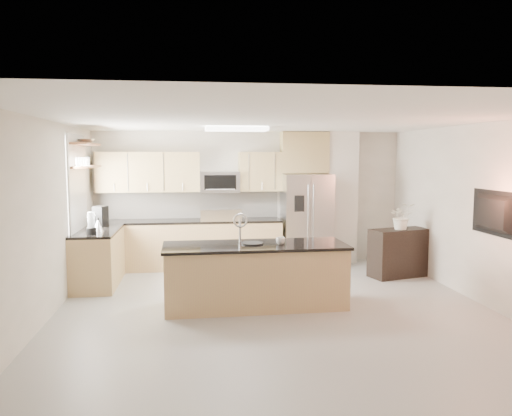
{
  "coord_description": "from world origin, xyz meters",
  "views": [
    {
      "loc": [
        -1.1,
        -6.51,
        2.13
      ],
      "look_at": [
        -0.12,
        1.3,
        1.3
      ],
      "focal_mm": 35.0,
      "sensor_mm": 36.0,
      "label": 1
    }
  ],
  "objects": [
    {
      "name": "microwave",
      "position": [
        -0.6,
        3.04,
        1.63
      ],
      "size": [
        0.76,
        0.4,
        0.4
      ],
      "color": "#B9B9BB",
      "rests_on": "upper_cabinets"
    },
    {
      "name": "wall_left",
      "position": [
        -3.0,
        0.0,
        1.3
      ],
      "size": [
        0.02,
        6.5,
        2.6
      ],
      "primitive_type": "cube",
      "color": "silver",
      "rests_on": "floor"
    },
    {
      "name": "platter",
      "position": [
        -0.29,
        0.39,
        0.9
      ],
      "size": [
        0.38,
        0.38,
        0.02
      ],
      "primitive_type": "cylinder",
      "rotation": [
        0.0,
        0.0,
        -0.22
      ],
      "color": "black",
      "rests_on": "island"
    },
    {
      "name": "blender",
      "position": [
        -2.67,
        1.38,
        1.07
      ],
      "size": [
        0.15,
        0.15,
        0.35
      ],
      "color": "black",
      "rests_on": "left_counter"
    },
    {
      "name": "floor",
      "position": [
        0.0,
        0.0,
        0.0
      ],
      "size": [
        6.5,
        6.5,
        0.0
      ],
      "primitive_type": "plane",
      "color": "#989791",
      "rests_on": "ground"
    },
    {
      "name": "television",
      "position": [
        2.91,
        -0.2,
        1.35
      ],
      "size": [
        0.14,
        1.08,
        0.62
      ],
      "primitive_type": "imported",
      "rotation": [
        0.0,
        0.0,
        1.57
      ],
      "color": "black",
      "rests_on": "wall_right"
    },
    {
      "name": "partition_column",
      "position": [
        1.82,
        3.1,
        1.3
      ],
      "size": [
        0.6,
        0.3,
        2.6
      ],
      "primitive_type": "cube",
      "color": "silver",
      "rests_on": "floor"
    },
    {
      "name": "ceiling_fixture",
      "position": [
        -0.4,
        1.6,
        2.56
      ],
      "size": [
        1.0,
        0.5,
        0.06
      ],
      "primitive_type": "cube",
      "color": "white",
      "rests_on": "ceiling"
    },
    {
      "name": "upper_cabinets",
      "position": [
        -1.3,
        3.09,
        1.83
      ],
      "size": [
        3.5,
        0.33,
        0.75
      ],
      "color": "tan",
      "rests_on": "wall_back"
    },
    {
      "name": "wall_right",
      "position": [
        3.0,
        0.0,
        1.3
      ],
      "size": [
        0.02,
        6.5,
        2.6
      ],
      "primitive_type": "cube",
      "color": "silver",
      "rests_on": "floor"
    },
    {
      "name": "range",
      "position": [
        -0.6,
        2.92,
        0.47
      ],
      "size": [
        0.76,
        0.64,
        1.14
      ],
      "color": "black",
      "rests_on": "floor"
    },
    {
      "name": "flower_vase",
      "position": [
        2.5,
        1.73,
        1.2
      ],
      "size": [
        0.68,
        0.6,
        0.71
      ],
      "primitive_type": "imported",
      "rotation": [
        0.0,
        0.0,
        -0.08
      ],
      "color": "white",
      "rests_on": "credenza"
    },
    {
      "name": "wall_front",
      "position": [
        0.0,
        -3.25,
        1.3
      ],
      "size": [
        6.0,
        0.02,
        2.6
      ],
      "primitive_type": "cube",
      "color": "silver",
      "rests_on": "floor"
    },
    {
      "name": "bowl",
      "position": [
        -2.85,
        2.04,
        2.38
      ],
      "size": [
        0.39,
        0.39,
        0.09
      ],
      "primitive_type": "imported",
      "rotation": [
        0.0,
        0.0,
        -0.04
      ],
      "color": "#B9B9BB",
      "rests_on": "shelf_upper"
    },
    {
      "name": "shelf_lower",
      "position": [
        -2.85,
        1.95,
        1.95
      ],
      "size": [
        0.3,
        1.2,
        0.04
      ],
      "primitive_type": "cube",
      "color": "brown",
      "rests_on": "wall_left"
    },
    {
      "name": "shelf_upper",
      "position": [
        -2.85,
        1.95,
        2.32
      ],
      "size": [
        0.3,
        1.2,
        0.04
      ],
      "primitive_type": "cube",
      "color": "brown",
      "rests_on": "wall_left"
    },
    {
      "name": "island",
      "position": [
        -0.25,
        0.35,
        0.45
      ],
      "size": [
        2.59,
        0.98,
        1.32
      ],
      "rotation": [
        0.0,
        0.0,
        0.02
      ],
      "color": "tan",
      "rests_on": "floor"
    },
    {
      "name": "kettle",
      "position": [
        -2.63,
        1.64,
        1.02
      ],
      "size": [
        0.18,
        0.18,
        0.23
      ],
      "color": "#B9B9BB",
      "rests_on": "left_counter"
    },
    {
      "name": "cup",
      "position": [
        0.1,
        0.29,
        0.94
      ],
      "size": [
        0.17,
        0.17,
        0.1
      ],
      "primitive_type": "imported",
      "rotation": [
        0.0,
        0.0,
        0.34
      ],
      "color": "white",
      "rests_on": "island"
    },
    {
      "name": "left_counter",
      "position": [
        -2.67,
        1.85,
        0.46
      ],
      "size": [
        0.66,
        1.5,
        0.92
      ],
      "color": "tan",
      "rests_on": "floor"
    },
    {
      "name": "ceiling",
      "position": [
        0.0,
        0.0,
        2.6
      ],
      "size": [
        6.0,
        6.5,
        0.02
      ],
      "primitive_type": "cube",
      "color": "white",
      "rests_on": "wall_back"
    },
    {
      "name": "coffee_maker",
      "position": [
        -2.7,
        2.26,
        1.09
      ],
      "size": [
        0.25,
        0.28,
        0.35
      ],
      "color": "black",
      "rests_on": "left_counter"
    },
    {
      "name": "credenza",
      "position": [
        2.5,
        1.79,
        0.42
      ],
      "size": [
        1.14,
        0.72,
        0.85
      ],
      "primitive_type": "cube",
      "rotation": [
        0.0,
        0.0,
        0.27
      ],
      "color": "black",
      "rests_on": "floor"
    },
    {
      "name": "refrigerator",
      "position": [
        1.06,
        2.87,
        0.89
      ],
      "size": [
        0.92,
        0.78,
        1.78
      ],
      "color": "#B9B9BB",
      "rests_on": "floor"
    },
    {
      "name": "wall_back",
      "position": [
        0.0,
        3.25,
        1.3
      ],
      "size": [
        6.0,
        0.02,
        2.6
      ],
      "primitive_type": "cube",
      "color": "silver",
      "rests_on": "floor"
    },
    {
      "name": "back_counter",
      "position": [
        -1.23,
        2.93,
        0.47
      ],
      "size": [
        3.55,
        0.66,
        1.44
      ],
      "color": "tan",
      "rests_on": "floor"
    },
    {
      "name": "window",
      "position": [
        -2.98,
        1.85,
        1.65
      ],
      "size": [
        0.04,
        1.15,
        1.65
      ],
      "color": "white",
      "rests_on": "wall_left"
    }
  ]
}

